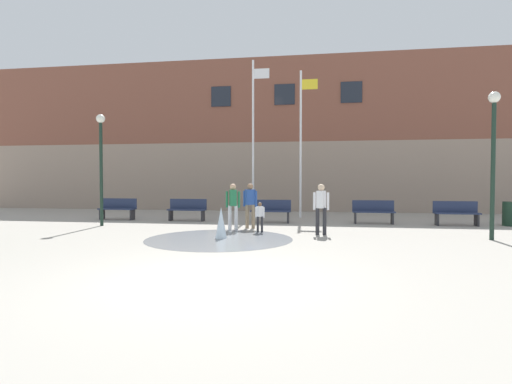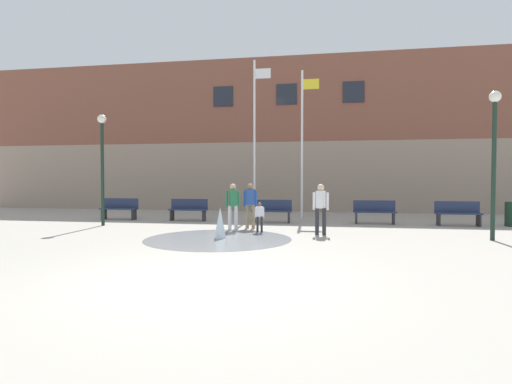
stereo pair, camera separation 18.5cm
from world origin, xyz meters
name	(u,v)px [view 1 (the left image)]	position (x,y,z in m)	size (l,w,h in m)	color
ground_plane	(211,280)	(0.00, 0.00, 0.00)	(100.00, 100.00, 0.00)	#9E998E
library_building	(289,139)	(0.00, 17.93, 4.18)	(36.00, 6.05, 8.37)	gray
splash_fountain	(220,232)	(-1.02, 4.71, 0.20)	(4.28, 4.28, 0.93)	gray
park_bench_far_left	(118,208)	(-6.73, 9.41, 0.48)	(1.60, 0.44, 0.91)	#28282D
park_bench_under_left_flagpole	(187,209)	(-3.61, 9.43, 0.48)	(1.60, 0.44, 0.91)	#28282D
park_bench_center	(271,211)	(-0.07, 9.28, 0.48)	(1.60, 0.44, 0.91)	#28282D
park_bench_near_trashcan	(373,211)	(3.96, 9.50, 0.48)	(1.60, 0.44, 0.91)	#28282D
park_bench_far_right	(456,213)	(6.95, 9.33, 0.48)	(1.60, 0.44, 0.91)	#28282D
adult_watching	(250,202)	(-0.56, 7.27, 0.93)	(0.50, 0.35, 1.59)	#89755B
adult_near_bench	(233,203)	(-1.05, 6.64, 0.93)	(0.50, 0.39, 1.59)	silver
child_running	(260,215)	(-0.07, 6.28, 0.58)	(0.31, 0.24, 0.99)	#28282D
teen_by_trashcan	(321,205)	(1.91, 6.01, 0.93)	(0.50, 0.39, 1.59)	#28282D
flagpole_left	(254,134)	(-1.14, 11.59, 3.84)	(0.80, 0.10, 7.20)	silver
flagpole_right	(301,139)	(1.05, 11.59, 3.55)	(0.80, 0.10, 6.63)	silver
lamp_post_left_lane	(101,154)	(-6.18, 7.18, 2.69)	(0.32, 0.32, 4.15)	#192D23
lamp_post_right_lane	(493,144)	(6.74, 5.67, 2.73)	(0.32, 0.32, 4.22)	#192D23
trash_can	(511,214)	(8.92, 9.51, 0.45)	(0.56, 0.56, 0.90)	#193323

